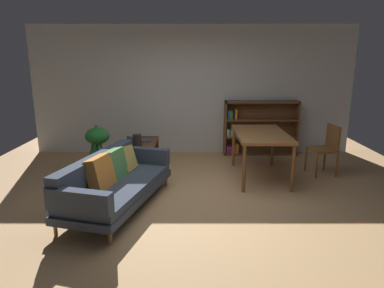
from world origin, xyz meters
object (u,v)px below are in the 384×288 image
(potted_floor_plant, at_px, (97,145))
(desk_speaker, at_px, (137,140))
(bookshelf, at_px, (256,128))
(dining_table, at_px, (260,137))
(fabric_couch, at_px, (113,180))
(dining_chair_near, at_px, (325,146))
(open_laptop, at_px, (139,140))
(media_console, at_px, (143,156))

(potted_floor_plant, bearing_deg, desk_speaker, -7.86)
(bookshelf, bearing_deg, dining_table, -98.17)
(fabric_couch, height_order, desk_speaker, fabric_couch)
(potted_floor_plant, height_order, bookshelf, bookshelf)
(desk_speaker, bearing_deg, dining_chair_near, 0.70)
(dining_table, xyz_separation_m, bookshelf, (0.22, 1.55, -0.16))
(open_laptop, xyz_separation_m, bookshelf, (2.37, 0.96, 0.02))
(media_console, bearing_deg, bookshelf, 25.90)
(dining_chair_near, distance_m, bookshelf, 1.67)
(open_laptop, distance_m, potted_floor_plant, 0.78)
(media_console, height_order, dining_table, dining_table)
(desk_speaker, bearing_deg, fabric_couch, -95.55)
(open_laptop, relative_size, dining_chair_near, 0.54)
(media_console, height_order, dining_chair_near, dining_chair_near)
(fabric_couch, xyz_separation_m, dining_chair_near, (3.47, 1.38, 0.13))
(desk_speaker, bearing_deg, bookshelf, 30.57)
(dining_chair_near, bearing_deg, media_console, 175.89)
(bookshelf, bearing_deg, dining_chair_near, -53.96)
(fabric_couch, height_order, potted_floor_plant, potted_floor_plant)
(open_laptop, xyz_separation_m, potted_floor_plant, (-0.71, -0.33, -0.02))
(fabric_couch, bearing_deg, bookshelf, 47.74)
(desk_speaker, bearing_deg, open_laptop, 92.34)
(dining_chair_near, xyz_separation_m, bookshelf, (-0.98, 1.35, 0.06))
(open_laptop, height_order, dining_table, dining_table)
(dining_table, bearing_deg, potted_floor_plant, 174.89)
(fabric_couch, height_order, bookshelf, bookshelf)
(media_console, xyz_separation_m, open_laptop, (-0.08, 0.15, 0.28))
(media_console, distance_m, dining_chair_near, 3.29)
(dining_table, bearing_deg, open_laptop, 164.84)
(dining_chair_near, bearing_deg, desk_speaker, -179.30)
(dining_chair_near, bearing_deg, open_laptop, 173.42)
(fabric_couch, distance_m, potted_floor_plant, 1.57)
(media_console, height_order, open_laptop, open_laptop)
(media_console, relative_size, potted_floor_plant, 1.17)
(desk_speaker, height_order, bookshelf, bookshelf)
(desk_speaker, relative_size, potted_floor_plant, 0.24)
(open_laptop, height_order, potted_floor_plant, potted_floor_plant)
(potted_floor_plant, relative_size, dining_chair_near, 1.00)
(desk_speaker, bearing_deg, media_console, 77.81)
(media_console, bearing_deg, open_laptop, 117.07)
(dining_chair_near, relative_size, bookshelf, 0.57)
(media_console, bearing_deg, desk_speaker, -102.19)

